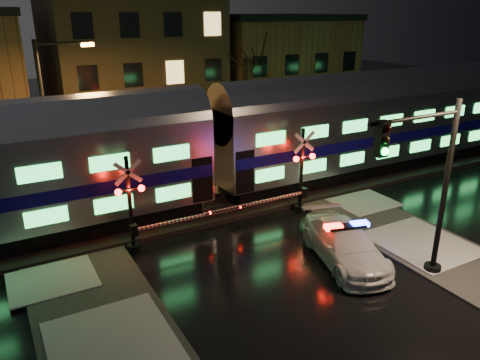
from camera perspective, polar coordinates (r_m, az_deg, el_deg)
name	(u,v)px	position (r m, az deg, el deg)	size (l,w,h in m)	color
ground	(252,252)	(19.36, 1.47, -8.77)	(120.00, 120.00, 0.00)	black
ballast	(201,207)	(23.32, -4.76, -3.30)	(90.00, 4.20, 0.24)	black
building_mid	(130,59)	(38.77, -13.32, 14.20)	(12.00, 11.00, 11.50)	brown
building_right	(272,69)	(43.88, 3.97, 13.31)	(12.00, 10.00, 8.50)	brown
train	(209,142)	(22.44, -3.75, 4.63)	(51.00, 3.12, 5.92)	black
police_car	(345,244)	(18.81, 12.68, -7.65)	(3.32, 5.42, 1.63)	silver
crossing_signal_right	(296,180)	(22.31, 6.86, -0.03)	(5.91, 0.66, 4.18)	black
crossing_signal_left	(140,213)	(19.16, -12.07, -3.93)	(5.76, 0.65, 4.08)	black
traffic_light	(426,192)	(17.15, 21.74, -1.31)	(4.26, 0.74, 6.58)	black
streetlight	(51,114)	(24.22, -22.07, 7.47)	(2.71, 0.28, 8.09)	black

